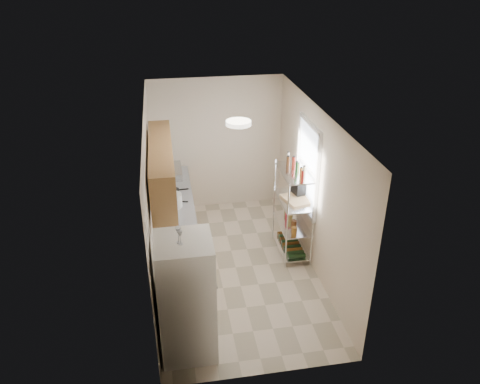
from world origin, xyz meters
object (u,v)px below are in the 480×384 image
object	(u,v)px
cutting_board	(297,199)
espresso_machine	(298,187)
rice_cooker	(173,200)
frying_pan_large	(172,201)
refrigerator	(186,298)

from	to	relation	value
cutting_board	espresso_machine	size ratio (longest dim) A/B	1.71
rice_cooker	espresso_machine	xyz separation A→B (m)	(2.04, -0.15, 0.14)
frying_pan_large	espresso_machine	world-z (taller)	espresso_machine
rice_cooker	espresso_machine	world-z (taller)	espresso_machine
rice_cooker	espresso_machine	distance (m)	2.05
rice_cooker	espresso_machine	bearing A→B (deg)	-4.30
cutting_board	espresso_machine	world-z (taller)	espresso_machine
refrigerator	frying_pan_large	bearing A→B (deg)	91.94
rice_cooker	cutting_board	bearing A→B (deg)	-9.37
frying_pan_large	espresso_machine	size ratio (longest dim) A/B	0.85
refrigerator	espresso_machine	bearing A→B (deg)	46.02
rice_cooker	refrigerator	bearing A→B (deg)	-88.72
frying_pan_large	rice_cooker	bearing A→B (deg)	-64.66
espresso_machine	rice_cooker	bearing A→B (deg)	163.62
refrigerator	cutting_board	xyz separation A→B (m)	(1.92, 1.89, 0.20)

